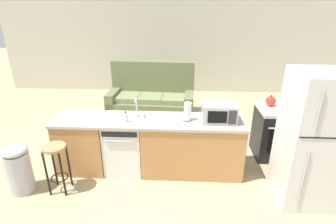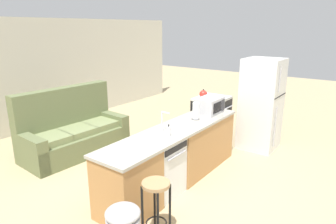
{
  "view_description": "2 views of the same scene",
  "coord_description": "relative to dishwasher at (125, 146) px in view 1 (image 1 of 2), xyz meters",
  "views": [
    {
      "loc": [
        0.64,
        -3.63,
        2.56
      ],
      "look_at": [
        0.42,
        0.48,
        0.83
      ],
      "focal_mm": 28.0,
      "sensor_mm": 36.0,
      "label": 1
    },
    {
      "loc": [
        -3.4,
        -2.46,
        2.4
      ],
      "look_at": [
        0.15,
        0.14,
        1.14
      ],
      "focal_mm": 32.0,
      "sensor_mm": 36.0,
      "label": 2
    }
  ],
  "objects": [
    {
      "name": "ground_plane",
      "position": [
        0.25,
        0.0,
        -0.42
      ],
      "size": [
        24.0,
        24.0,
        0.0
      ],
      "primitive_type": "plane",
      "color": "tan"
    },
    {
      "name": "wall_back",
      "position": [
        0.55,
        4.2,
        0.88
      ],
      "size": [
        10.0,
        0.06,
        2.6
      ],
      "color": "beige",
      "rests_on": "ground_plane"
    },
    {
      "name": "kitchen_counter",
      "position": [
        0.49,
        0.0,
        -0.0
      ],
      "size": [
        2.94,
        0.66,
        0.9
      ],
      "color": "#B77F47",
      "rests_on": "ground_plane"
    },
    {
      "name": "dishwasher",
      "position": [
        0.0,
        0.0,
        0.0
      ],
      "size": [
        0.58,
        0.61,
        0.84
      ],
      "color": "white",
      "rests_on": "ground_plane"
    },
    {
      "name": "stove_range",
      "position": [
        2.6,
        0.55,
        0.03
      ],
      "size": [
        0.76,
        0.68,
        0.9
      ],
      "color": "black",
      "rests_on": "ground_plane"
    },
    {
      "name": "refrigerator",
      "position": [
        2.6,
        -0.55,
        0.49
      ],
      "size": [
        0.72,
        0.73,
        1.81
      ],
      "color": "silver",
      "rests_on": "ground_plane"
    },
    {
      "name": "microwave",
      "position": [
        1.46,
        -0.0,
        0.62
      ],
      "size": [
        0.5,
        0.37,
        0.28
      ],
      "color": "#B7B7BC",
      "rests_on": "kitchen_counter"
    },
    {
      "name": "sink_faucet",
      "position": [
        0.2,
        0.1,
        0.61
      ],
      "size": [
        0.07,
        0.18,
        0.3
      ],
      "color": "silver",
      "rests_on": "kitchen_counter"
    },
    {
      "name": "paper_towel_roll",
      "position": [
        0.99,
        -0.0,
        0.62
      ],
      "size": [
        0.14,
        0.14,
        0.28
      ],
      "color": "#4C4C51",
      "rests_on": "kitchen_counter"
    },
    {
      "name": "soap_bottle",
      "position": [
        0.07,
        -0.11,
        0.55
      ],
      "size": [
        0.06,
        0.06,
        0.18
      ],
      "color": "silver",
      "rests_on": "kitchen_counter"
    },
    {
      "name": "kettle",
      "position": [
        2.43,
        0.68,
        0.56
      ],
      "size": [
        0.21,
        0.17,
        0.19
      ],
      "color": "red",
      "rests_on": "stove_range"
    },
    {
      "name": "bar_stool",
      "position": [
        -0.84,
        -0.6,
        0.11
      ],
      "size": [
        0.32,
        0.32,
        0.74
      ],
      "color": "tan",
      "rests_on": "ground_plane"
    },
    {
      "name": "trash_bin",
      "position": [
        -1.4,
        -0.63,
        -0.04
      ],
      "size": [
        0.35,
        0.35,
        0.74
      ],
      "color": "#B7B7BC",
      "rests_on": "ground_plane"
    },
    {
      "name": "couch",
      "position": [
        0.19,
        2.31,
        -0.03
      ],
      "size": [
        2.05,
        1.01,
        1.27
      ],
      "color": "#667047",
      "rests_on": "ground_plane"
    }
  ]
}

